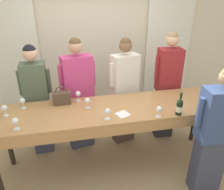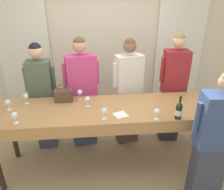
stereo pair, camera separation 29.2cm
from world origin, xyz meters
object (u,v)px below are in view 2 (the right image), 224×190
tasting_bar (113,115)px  guest_cream_sweater (128,93)px  wine_glass_back_left (104,111)px  guest_olive_jacket (42,97)px  wine_glass_front_right (80,93)px  wine_glass_center_left (87,100)px  wine_bottle (179,110)px  wine_glass_center_mid (8,103)px  wine_glass_front_left (157,112)px  guest_pink_top (82,94)px  wine_glass_front_mid (14,116)px  wine_glass_center_right (26,97)px  handbag (64,95)px  guest_striped_shirt (173,89)px  host_pouring (213,142)px

tasting_bar → guest_cream_sweater: (0.31, 0.61, 0.02)m
wine_glass_back_left → guest_olive_jacket: (-0.91, 0.85, -0.18)m
wine_glass_front_right → wine_glass_center_left: bearing=-65.1°
wine_bottle → wine_glass_center_mid: wine_bottle is taller
wine_glass_front_left → guest_pink_top: 1.31m
wine_glass_front_mid → wine_glass_center_right: size_ratio=1.00×
wine_glass_center_left → wine_glass_center_right: bearing=168.7°
handbag → wine_bottle: bearing=-22.9°
wine_glass_center_left → wine_glass_back_left: size_ratio=1.00×
wine_glass_front_mid → wine_glass_front_right: bearing=37.9°
wine_glass_center_mid → wine_glass_back_left: 1.28m
tasting_bar → wine_glass_center_right: 1.22m
wine_glass_center_left → guest_striped_shirt: (1.37, 0.52, -0.14)m
handbag → wine_glass_front_right: 0.23m
wine_glass_front_right → wine_glass_back_left: (0.31, -0.57, 0.00)m
guest_pink_top → host_pouring: bearing=-39.9°
wine_glass_back_left → host_pouring: bearing=-18.5°
handbag → guest_pink_top: size_ratio=0.14×
guest_olive_jacket → wine_bottle: bearing=-27.1°
wine_bottle → guest_striped_shirt: 0.98m
wine_glass_front_mid → guest_olive_jacket: size_ratio=0.08×
handbag → wine_glass_center_right: handbag is taller
wine_glass_center_mid → wine_bottle: bearing=-11.1°
wine_glass_front_left → guest_olive_jacket: size_ratio=0.08×
handbag → guest_olive_jacket: guest_olive_jacket is taller
wine_bottle → wine_glass_front_mid: bearing=177.8°
wine_glass_center_left → wine_glass_center_right: 0.86m
wine_glass_center_left → guest_striped_shirt: size_ratio=0.08×
wine_glass_front_mid → wine_glass_center_left: bearing=21.5°
wine_bottle → wine_glass_back_left: (-0.90, 0.08, -0.01)m
wine_glass_center_right → guest_cream_sweater: bearing=13.3°
wine_glass_center_mid → guest_cream_sweater: size_ratio=0.08×
handbag → wine_glass_front_mid: 0.73m
wine_glass_front_right → guest_cream_sweater: size_ratio=0.08×
tasting_bar → guest_cream_sweater: size_ratio=1.75×
wine_glass_center_mid → wine_glass_front_left: bearing=-12.5°
wine_glass_center_right → guest_pink_top: 0.84m
host_pouring → guest_pink_top: bearing=140.1°
handbag → guest_olive_jacket: size_ratio=0.15×
wine_glass_center_mid → guest_striped_shirt: size_ratio=0.08×
tasting_bar → wine_glass_center_right: (-1.17, 0.26, 0.19)m
wine_glass_center_left → guest_olive_jacket: size_ratio=0.08×
wine_bottle → wine_glass_center_mid: bearing=168.9°
tasting_bar → wine_bottle: (0.77, -0.31, 0.20)m
wine_glass_center_right → guest_pink_top: bearing=24.9°
wine_glass_center_right → guest_striped_shirt: bearing=9.0°
host_pouring → wine_glass_front_left: bearing=150.2°
guest_cream_sweater → guest_striped_shirt: 0.73m
wine_glass_front_mid → wine_glass_back_left: bearing=-0.1°
guest_pink_top → wine_bottle: bearing=-37.9°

